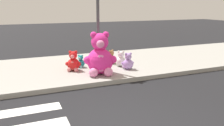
{
  "coord_description": "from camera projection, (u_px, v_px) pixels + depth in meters",
  "views": [
    {
      "loc": [
        -1.76,
        -3.55,
        2.45
      ],
      "look_at": [
        1.2,
        3.6,
        0.55
      ],
      "focal_mm": 38.11,
      "sensor_mm": 36.0,
      "label": 1
    }
  ],
  "objects": [
    {
      "name": "plush_white",
      "position": [
        121.0,
        60.0,
        9.12
      ],
      "size": [
        0.46,
        0.44,
        0.61
      ],
      "color": "white",
      "rests_on": "sidewalk"
    },
    {
      "name": "plush_red",
      "position": [
        73.0,
        63.0,
        8.48
      ],
      "size": [
        0.53,
        0.52,
        0.73
      ],
      "color": "red",
      "rests_on": "sidewalk"
    },
    {
      "name": "plush_lavender",
      "position": [
        128.0,
        62.0,
        8.69
      ],
      "size": [
        0.48,
        0.43,
        0.62
      ],
      "color": "#B28CD8",
      "rests_on": "sidewalk"
    },
    {
      "name": "sidewalk",
      "position": [
        67.0,
        69.0,
        9.07
      ],
      "size": [
        28.0,
        4.4,
        0.15
      ],
      "primitive_type": "cube",
      "color": "#9E9B93",
      "rests_on": "ground_plane"
    },
    {
      "name": "plush_brown",
      "position": [
        111.0,
        58.0,
        9.53
      ],
      "size": [
        0.4,
        0.41,
        0.56
      ],
      "color": "olive",
      "rests_on": "sidewalk"
    },
    {
      "name": "plush_teal",
      "position": [
        81.0,
        62.0,
        8.96
      ],
      "size": [
        0.34,
        0.34,
        0.48
      ],
      "color": "teal",
      "rests_on": "sidewalk"
    },
    {
      "name": "sign_pole",
      "position": [
        98.0,
        23.0,
        8.31
      ],
      "size": [
        0.56,
        0.11,
        3.2
      ],
      "color": "#4C4C51",
      "rests_on": "sidewalk"
    },
    {
      "name": "plush_pink_large",
      "position": [
        100.0,
        57.0,
        7.99
      ],
      "size": [
        1.08,
        1.02,
        1.44
      ],
      "color": "#F22D93",
      "rests_on": "sidewalk"
    }
  ]
}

